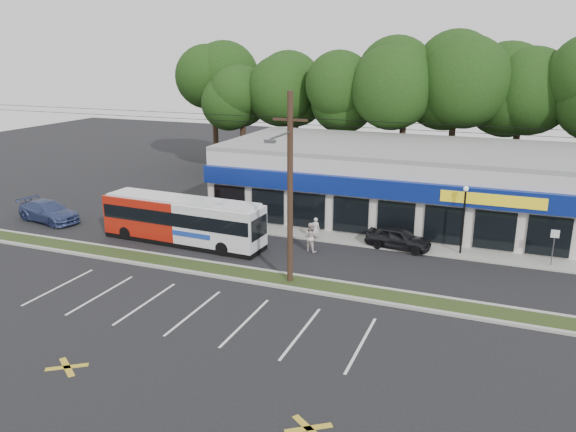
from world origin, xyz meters
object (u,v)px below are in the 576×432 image
(sign_post, at_px, (554,241))
(metrobus, at_px, (183,219))
(pedestrian_b, at_px, (311,237))
(pedestrian_a, at_px, (316,229))
(lamp_post, at_px, (464,212))
(car_silver, at_px, (144,225))
(car_blue, at_px, (49,211))
(car_dark, at_px, (398,238))
(utility_pole, at_px, (286,183))

(sign_post, bearing_deg, metrobus, -169.37)
(pedestrian_b, bearing_deg, pedestrian_a, -65.32)
(metrobus, bearing_deg, pedestrian_a, 27.17)
(lamp_post, distance_m, car_silver, 20.48)
(car_blue, relative_size, pedestrian_a, 3.30)
(car_dark, distance_m, car_silver, 16.68)
(car_dark, distance_m, pedestrian_a, 5.30)
(utility_pole, relative_size, lamp_post, 11.76)
(car_blue, bearing_deg, sign_post, -73.04)
(pedestrian_a, bearing_deg, lamp_post, -175.23)
(utility_pole, bearing_deg, car_blue, 168.64)
(metrobus, distance_m, car_silver, 3.40)
(car_dark, relative_size, car_silver, 0.90)
(car_blue, height_order, pedestrian_b, pedestrian_b)
(lamp_post, height_order, metrobus, lamp_post)
(metrobus, bearing_deg, sign_post, 13.22)
(pedestrian_b, bearing_deg, utility_pole, 109.03)
(sign_post, distance_m, pedestrian_a, 14.03)
(lamp_post, bearing_deg, pedestrian_b, -162.00)
(car_dark, relative_size, pedestrian_b, 2.21)
(lamp_post, relative_size, car_blue, 0.83)
(utility_pole, xyz_separation_m, car_silver, (-11.83, 3.93, -4.67))
(lamp_post, bearing_deg, car_silver, -168.85)
(car_dark, height_order, car_silver, car_silver)
(car_silver, bearing_deg, utility_pole, -105.21)
(metrobus, bearing_deg, pedestrian_b, 13.09)
(pedestrian_b, bearing_deg, car_dark, -138.96)
(car_dark, bearing_deg, utility_pole, 156.93)
(utility_pole, xyz_separation_m, lamp_post, (8.17, 7.87, -2.74))
(car_silver, distance_m, pedestrian_b, 11.44)
(metrobus, bearing_deg, car_blue, -179.74)
(car_dark, bearing_deg, car_blue, 105.50)
(sign_post, xyz_separation_m, metrobus, (-21.72, -4.08, 0.00))
(car_silver, xyz_separation_m, pedestrian_b, (11.38, 1.14, 0.18))
(car_blue, distance_m, pedestrian_a, 19.54)
(car_blue, height_order, pedestrian_a, pedestrian_a)
(lamp_post, xyz_separation_m, car_silver, (-20.00, -3.94, -1.93))
(pedestrian_a, bearing_deg, car_blue, 8.86)
(lamp_post, xyz_separation_m, car_dark, (-3.72, -0.30, -1.98))
(sign_post, xyz_separation_m, car_dark, (-8.72, -0.07, -0.87))
(car_dark, bearing_deg, metrobus, 114.45)
(sign_post, bearing_deg, pedestrian_a, -177.76)
(pedestrian_a, xyz_separation_m, pedestrian_b, (0.38, -2.03, 0.14))
(utility_pole, xyz_separation_m, pedestrian_a, (-0.83, 7.10, -4.63))
(pedestrian_a, bearing_deg, car_silver, 15.94)
(utility_pole, xyz_separation_m, car_blue, (-20.13, 4.05, -4.67))
(lamp_post, bearing_deg, sign_post, -2.58)
(utility_pole, distance_m, pedestrian_a, 8.52)
(car_dark, distance_m, pedestrian_b, 5.50)
(car_dark, xyz_separation_m, pedestrian_b, (-4.89, -2.50, 0.23))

